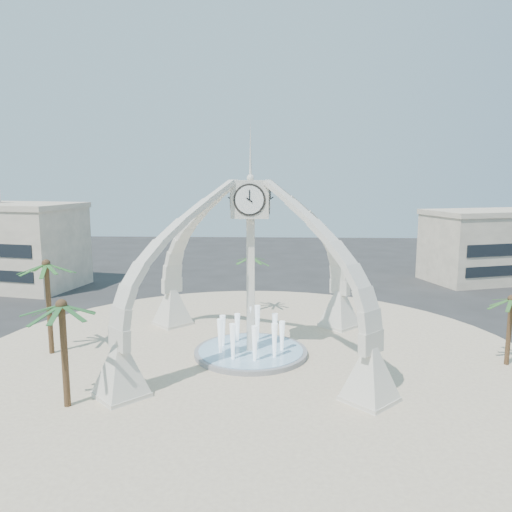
{
  "coord_description": "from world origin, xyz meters",
  "views": [
    {
      "loc": [
        1.84,
        -33.77,
        12.53
      ],
      "look_at": [
        0.28,
        2.0,
        6.83
      ],
      "focal_mm": 35.0,
      "sensor_mm": 36.0,
      "label": 1
    }
  ],
  "objects_px": {
    "palm_east": "(512,300)",
    "clock_tower": "(251,265)",
    "palm_south": "(61,306)",
    "palm_north": "(251,258)",
    "fountain": "(251,351)",
    "palm_west": "(46,265)"
  },
  "relations": [
    {
      "from": "fountain",
      "to": "palm_south",
      "type": "distance_m",
      "value": 13.92
    },
    {
      "from": "palm_east",
      "to": "palm_south",
      "type": "bearing_deg",
      "value": -164.76
    },
    {
      "from": "palm_west",
      "to": "palm_north",
      "type": "bearing_deg",
      "value": 40.51
    },
    {
      "from": "palm_south",
      "to": "palm_north",
      "type": "bearing_deg",
      "value": 65.4
    },
    {
      "from": "clock_tower",
      "to": "palm_east",
      "type": "relative_size",
      "value": 3.46
    },
    {
      "from": "fountain",
      "to": "clock_tower",
      "type": "bearing_deg",
      "value": -90.0
    },
    {
      "from": "clock_tower",
      "to": "palm_east",
      "type": "bearing_deg",
      "value": -3.66
    },
    {
      "from": "palm_north",
      "to": "palm_south",
      "type": "xyz_separation_m",
      "value": [
        -9.08,
        -19.82,
        0.56
      ]
    },
    {
      "from": "clock_tower",
      "to": "palm_west",
      "type": "relative_size",
      "value": 2.47
    },
    {
      "from": "palm_east",
      "to": "palm_west",
      "type": "bearing_deg",
      "value": 178.55
    },
    {
      "from": "palm_west",
      "to": "fountain",
      "type": "bearing_deg",
      "value": 1.23
    },
    {
      "from": "clock_tower",
      "to": "fountain",
      "type": "distance_m",
      "value": 6.2
    },
    {
      "from": "palm_south",
      "to": "palm_west",
      "type": "bearing_deg",
      "value": 119.45
    },
    {
      "from": "palm_west",
      "to": "clock_tower",
      "type": "bearing_deg",
      "value": 1.23
    },
    {
      "from": "palm_north",
      "to": "palm_east",
      "type": "bearing_deg",
      "value": -34.95
    },
    {
      "from": "palm_east",
      "to": "palm_north",
      "type": "height_order",
      "value": "palm_north"
    },
    {
      "from": "clock_tower",
      "to": "palm_west",
      "type": "xyz_separation_m",
      "value": [
        -14.25,
        -0.3,
        -0.06
      ]
    },
    {
      "from": "clock_tower",
      "to": "fountain",
      "type": "xyz_separation_m",
      "value": [
        0.0,
        0.0,
        -6.2
      ]
    },
    {
      "from": "palm_east",
      "to": "clock_tower",
      "type": "bearing_deg",
      "value": 176.34
    },
    {
      "from": "fountain",
      "to": "palm_east",
      "type": "relative_size",
      "value": 1.54
    },
    {
      "from": "fountain",
      "to": "palm_west",
      "type": "relative_size",
      "value": 1.1
    },
    {
      "from": "palm_north",
      "to": "palm_south",
      "type": "relative_size",
      "value": 0.9
    }
  ]
}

